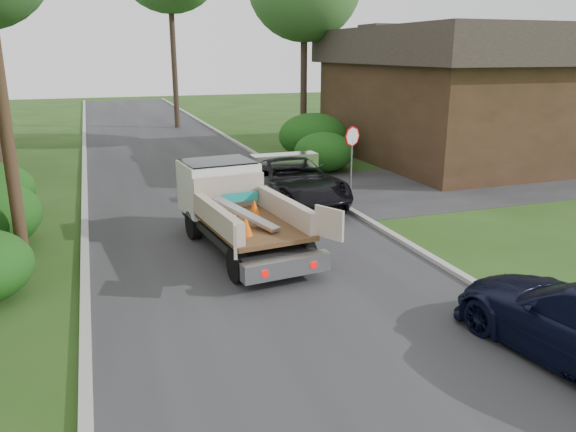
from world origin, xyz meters
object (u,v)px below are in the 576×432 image
(stop_sign, at_px, (352,145))
(black_pickup, at_px, (288,180))
(flatbed_truck, at_px, (231,202))
(house_right, at_px, (455,92))

(stop_sign, height_order, black_pickup, stop_sign)
(stop_sign, height_order, flatbed_truck, stop_sign)
(stop_sign, distance_m, black_pickup, 2.90)
(flatbed_truck, height_order, black_pickup, flatbed_truck)
(flatbed_truck, bearing_deg, black_pickup, 44.13)
(stop_sign, xyz_separation_m, flatbed_truck, (-5.48, -4.03, -0.64))
(stop_sign, bearing_deg, flatbed_truck, -143.68)
(house_right, distance_m, flatbed_truck, 16.18)
(flatbed_truck, distance_m, black_pickup, 4.44)
(stop_sign, distance_m, flatbed_truck, 6.83)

